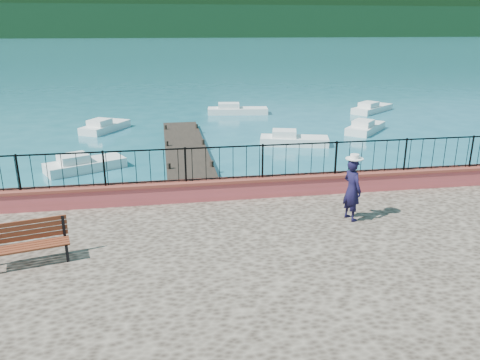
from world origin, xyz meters
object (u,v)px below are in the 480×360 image
object	(u,v)px
boat_2	(366,125)
boat_3	(105,124)
boat_1	(294,137)
boat_4	(238,108)
boat_5	(372,106)
park_bench	(29,251)
boat_0	(85,161)
person	(352,190)

from	to	relation	value
boat_2	boat_3	distance (m)	15.53
boat_1	boat_2	distance (m)	5.61
boat_4	boat_5	size ratio (longest dim) A/B	1.06
park_bench	boat_4	world-z (taller)	park_bench
boat_1	boat_3	size ratio (longest dim) A/B	1.04
boat_2	boat_4	xyz separation A→B (m)	(-6.51, 7.22, 0.00)
park_bench	boat_4	size ratio (longest dim) A/B	0.40
boat_0	boat_5	distance (m)	22.03
park_bench	boat_1	world-z (taller)	park_bench
park_bench	boat_0	bearing A→B (deg)	79.43
boat_3	boat_4	bearing A→B (deg)	-33.15
park_bench	boat_2	bearing A→B (deg)	34.54
boat_3	boat_4	xyz separation A→B (m)	(8.75, 4.34, 0.00)
person	boat_4	size ratio (longest dim) A/B	0.38
park_bench	boat_3	bearing A→B (deg)	78.27
boat_3	person	bearing A→B (deg)	-125.54
boat_2	boat_4	world-z (taller)	same
boat_5	park_bench	bearing A→B (deg)	-167.18
boat_0	boat_5	size ratio (longest dim) A/B	0.82
boat_2	boat_4	size ratio (longest dim) A/B	0.80
person	boat_2	distance (m)	16.85
park_bench	boat_3	xyz separation A→B (m)	(-0.48, 19.13, -1.07)
boat_1	boat_4	bearing A→B (deg)	113.67
boat_4	boat_0	bearing A→B (deg)	-117.62
boat_3	boat_5	bearing A→B (deg)	-48.79
park_bench	boat_2	xyz separation A→B (m)	(14.77, 16.25, -1.07)
boat_3	boat_4	size ratio (longest dim) A/B	0.80
park_bench	boat_2	size ratio (longest dim) A/B	0.50
boat_0	boat_2	distance (m)	16.18
boat_5	boat_3	bearing A→B (deg)	152.22
park_bench	boat_3	distance (m)	19.17
park_bench	person	bearing A→B (deg)	-4.70
park_bench	person	distance (m)	7.63
person	boat_5	bearing A→B (deg)	-44.17
person	park_bench	bearing A→B (deg)	80.53
boat_0	boat_3	xyz separation A→B (m)	(0.01, 8.24, 0.00)
boat_1	boat_5	xyz separation A→B (m)	(8.43, 8.83, 0.00)
boat_0	boat_2	world-z (taller)	same
boat_5	boat_1	bearing A→B (deg)	-172.20
person	boat_3	xyz separation A→B (m)	(-8.01, 18.01, -1.60)
park_bench	boat_5	bearing A→B (deg)	38.15
person	boat_5	world-z (taller)	person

